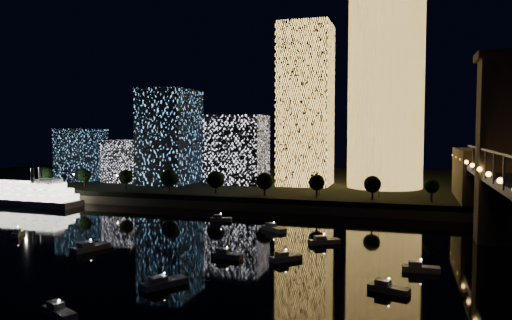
# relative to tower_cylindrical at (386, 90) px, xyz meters

# --- Properties ---
(ground) EXTENTS (520.00, 520.00, 0.00)m
(ground) POSITION_rel_tower_cylindrical_xyz_m (-32.24, -129.47, -47.15)
(ground) COLOR black
(ground) RESTS_ON ground
(far_bank) EXTENTS (420.00, 160.00, 5.00)m
(far_bank) POSITION_rel_tower_cylindrical_xyz_m (-32.24, 30.53, -44.65)
(far_bank) COLOR black
(far_bank) RESTS_ON ground
(seawall) EXTENTS (420.00, 6.00, 3.00)m
(seawall) POSITION_rel_tower_cylindrical_xyz_m (-32.24, -47.47, -45.65)
(seawall) COLOR #6B5E4C
(seawall) RESTS_ON ground
(tower_cylindrical) EXTENTS (34.00, 34.00, 84.04)m
(tower_cylindrical) POSITION_rel_tower_cylindrical_xyz_m (0.00, 0.00, 0.00)
(tower_cylindrical) COLOR #FFBD51
(tower_cylindrical) RESTS_ON far_bank
(tower_rectangular) EXTENTS (22.63, 22.63, 72.02)m
(tower_rectangular) POSITION_rel_tower_cylindrical_xyz_m (-34.66, -0.96, -6.14)
(tower_rectangular) COLOR #FFBD51
(tower_rectangular) RESTS_ON far_bank
(midrise_blocks) EXTENTS (100.50, 33.78, 43.53)m
(midrise_blocks) POSITION_rel_tower_cylindrical_xyz_m (-97.88, -9.12, -24.86)
(midrise_blocks) COLOR white
(midrise_blocks) RESTS_ON far_bank
(riverboat) EXTENTS (52.66, 13.47, 15.72)m
(riverboat) POSITION_rel_tower_cylindrical_xyz_m (-138.80, -60.27, -43.12)
(riverboat) COLOR silver
(riverboat) RESTS_ON ground
(motorboats) EXTENTS (114.03, 90.39, 2.78)m
(motorboats) POSITION_rel_tower_cylindrical_xyz_m (-36.13, -116.40, -46.33)
(motorboats) COLOR silver
(motorboats) RESTS_ON ground
(esplanade_trees) EXTENTS (165.71, 6.86, 8.93)m
(esplanade_trees) POSITION_rel_tower_cylindrical_xyz_m (-65.10, -41.47, -36.68)
(esplanade_trees) COLOR black
(esplanade_trees) RESTS_ON far_bank
(street_lamps) EXTENTS (132.70, 0.70, 5.65)m
(street_lamps) POSITION_rel_tower_cylindrical_xyz_m (-66.24, -35.47, -38.13)
(street_lamps) COLOR black
(street_lamps) RESTS_ON far_bank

